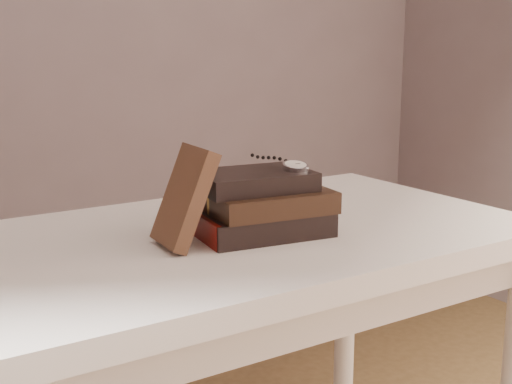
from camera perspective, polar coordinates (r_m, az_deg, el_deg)
table at (r=1.26m, az=-0.76°, el=-7.02°), size 1.00×0.60×0.75m
book_stack at (r=1.19m, az=0.46°, el=-1.07°), size 0.24×0.18×0.11m
journal at (r=1.11m, az=-5.88°, el=-0.43°), size 0.09×0.11×0.16m
pocket_watch at (r=1.19m, az=3.07°, el=2.20°), size 0.05×0.15×0.02m
eyeglasses at (r=1.22m, az=-4.36°, el=-0.19°), size 0.10×0.12×0.04m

